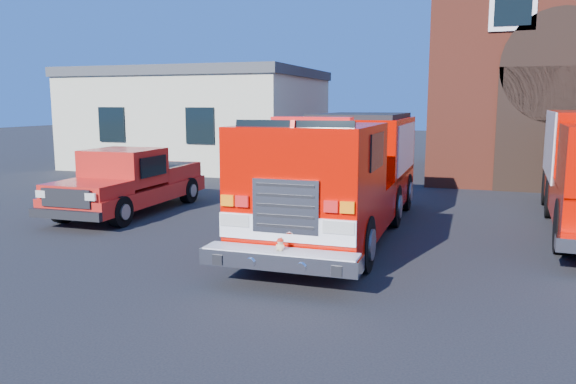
% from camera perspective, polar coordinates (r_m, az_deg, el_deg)
% --- Properties ---
extents(ground, '(100.00, 100.00, 0.00)m').
position_cam_1_polar(ground, '(11.35, 1.94, -5.59)').
color(ground, black).
rests_on(ground, ground).
extents(side_building, '(10.20, 8.20, 4.35)m').
position_cam_1_polar(side_building, '(26.48, -8.76, 7.50)').
color(side_building, beige).
rests_on(side_building, ground).
extents(fire_engine, '(2.49, 8.53, 2.63)m').
position_cam_1_polar(fire_engine, '(12.46, 5.68, 2.06)').
color(fire_engine, black).
rests_on(fire_engine, ground).
extents(pickup_truck, '(1.92, 5.19, 1.69)m').
position_cam_1_polar(pickup_truck, '(15.36, -15.74, 0.97)').
color(pickup_truck, black).
rests_on(pickup_truck, ground).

